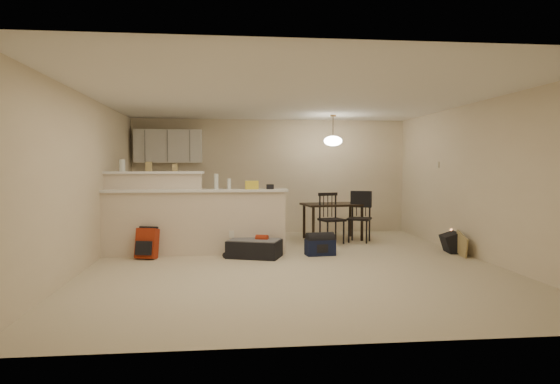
{
  "coord_description": "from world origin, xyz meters",
  "views": [
    {
      "loc": [
        -0.99,
        -7.48,
        1.48
      ],
      "look_at": [
        -0.1,
        0.7,
        1.05
      ],
      "focal_mm": 32.0,
      "sensor_mm": 36.0,
      "label": 1
    }
  ],
  "objects": [
    {
      "name": "bottle_a",
      "position": [
        -1.15,
        0.9,
        1.22
      ],
      "size": [
        0.07,
        0.07,
        0.26
      ],
      "primitive_type": "cylinder",
      "color": "silver",
      "rests_on": "breakfast_bar"
    },
    {
      "name": "bag_lump",
      "position": [
        -0.56,
        0.9,
        1.16
      ],
      "size": [
        0.22,
        0.18,
        0.14
      ],
      "primitive_type": "cube",
      "color": "tan",
      "rests_on": "breakfast_bar"
    },
    {
      "name": "navy_duffel",
      "position": [
        0.56,
        0.61,
        0.13
      ],
      "size": [
        0.5,
        0.31,
        0.26
      ],
      "primitive_type": "cube",
      "rotation": [
        0.0,
        0.0,
        0.11
      ],
      "color": "#101733",
      "rests_on": "ground"
    },
    {
      "name": "upper_cabinets",
      "position": [
        -2.2,
        3.32,
        1.9
      ],
      "size": [
        1.4,
        0.34,
        0.7
      ],
      "primitive_type": "cube",
      "color": "white",
      "rests_on": "room"
    },
    {
      "name": "pendant_lamp",
      "position": [
        1.14,
        2.33,
        1.99
      ],
      "size": [
        0.36,
        0.36,
        0.62
      ],
      "color": "brown",
      "rests_on": "room"
    },
    {
      "name": "jar",
      "position": [
        -2.72,
        1.12,
        1.49
      ],
      "size": [
        0.1,
        0.1,
        0.2
      ],
      "primitive_type": "cylinder",
      "color": "silver",
      "rests_on": "breakfast_bar"
    },
    {
      "name": "bottle_b",
      "position": [
        -0.93,
        0.9,
        1.18
      ],
      "size": [
        0.06,
        0.06,
        0.18
      ],
      "primitive_type": "cylinder",
      "color": "silver",
      "rests_on": "breakfast_bar"
    },
    {
      "name": "thermostat",
      "position": [
        2.98,
        1.55,
        1.5
      ],
      "size": [
        0.02,
        0.12,
        0.12
      ],
      "primitive_type": "cube",
      "color": "beige",
      "rests_on": "room"
    },
    {
      "name": "red_backpack",
      "position": [
        -2.25,
        0.61,
        0.24
      ],
      "size": [
        0.36,
        0.27,
        0.48
      ],
      "primitive_type": "cube",
      "rotation": [
        0.0,
        0.0,
        -0.25
      ],
      "color": "#9D2911",
      "rests_on": "ground"
    },
    {
      "name": "dining_chair_far",
      "position": [
        1.59,
        1.94,
        0.48
      ],
      "size": [
        0.56,
        0.55,
        0.97
      ],
      "primitive_type": null,
      "rotation": [
        0.0,
        0.0,
        -0.46
      ],
      "color": "black",
      "rests_on": "ground"
    },
    {
      "name": "dining_chair_near",
      "position": [
        1.02,
        1.83,
        0.48
      ],
      "size": [
        0.51,
        0.5,
        0.96
      ],
      "primitive_type": null,
      "rotation": [
        0.0,
        0.0,
        0.27
      ],
      "color": "black",
      "rests_on": "ground"
    },
    {
      "name": "black_daypack",
      "position": [
        2.85,
        0.61,
        0.16
      ],
      "size": [
        0.3,
        0.4,
        0.33
      ],
      "primitive_type": "cube",
      "rotation": [
        0.0,
        0.0,
        1.46
      ],
      "color": "black",
      "rests_on": "ground"
    },
    {
      "name": "dining_table",
      "position": [
        1.14,
        2.33,
        0.64
      ],
      "size": [
        1.26,
        0.92,
        0.73
      ],
      "rotation": [
        0.0,
        0.0,
        0.13
      ],
      "color": "black",
      "rests_on": "ground"
    },
    {
      "name": "kitchen_counter",
      "position": [
        -2.0,
        3.19,
        0.45
      ],
      "size": [
        1.8,
        0.6,
        0.9
      ],
      "primitive_type": "cube",
      "color": "white",
      "rests_on": "ground"
    },
    {
      "name": "suitcase",
      "position": [
        -0.53,
        0.54,
        0.14
      ],
      "size": [
        0.95,
        0.78,
        0.28
      ],
      "primitive_type": "cube",
      "rotation": [
        0.0,
        0.0,
        -0.34
      ],
      "color": "black",
      "rests_on": "ground"
    },
    {
      "name": "pouch",
      "position": [
        -0.25,
        0.9,
        1.13
      ],
      "size": [
        0.12,
        0.1,
        0.08
      ],
      "primitive_type": "cube",
      "color": "tan",
      "rests_on": "breakfast_bar"
    },
    {
      "name": "small_box",
      "position": [
        -1.85,
        1.12,
        1.45
      ],
      "size": [
        0.08,
        0.06,
        0.12
      ],
      "primitive_type": "cube",
      "color": "tan",
      "rests_on": "breakfast_bar"
    },
    {
      "name": "room",
      "position": [
        0.0,
        0.0,
        1.25
      ],
      "size": [
        7.0,
        7.02,
        2.5
      ],
      "color": "beige",
      "rests_on": "ground"
    },
    {
      "name": "breakfast_bar",
      "position": [
        -1.76,
        0.98,
        0.61
      ],
      "size": [
        3.08,
        0.58,
        1.39
      ],
      "color": "beige",
      "rests_on": "ground"
    },
    {
      "name": "cereal_box",
      "position": [
        -2.28,
        1.12,
        1.47
      ],
      "size": [
        0.1,
        0.07,
        0.16
      ],
      "primitive_type": "cube",
      "color": "tan",
      "rests_on": "breakfast_bar"
    },
    {
      "name": "cardboard_sheet",
      "position": [
        2.85,
        0.26,
        0.18
      ],
      "size": [
        0.08,
        0.48,
        0.37
      ],
      "primitive_type": "cube",
      "rotation": [
        0.0,
        0.0,
        1.46
      ],
      "color": "tan",
      "rests_on": "ground"
    }
  ]
}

